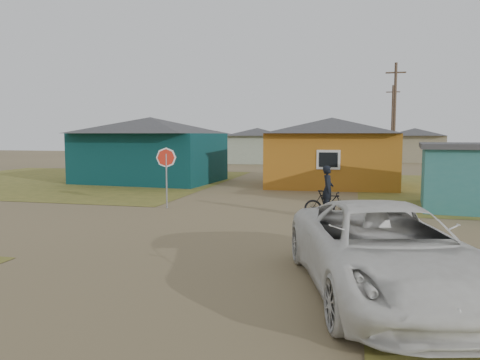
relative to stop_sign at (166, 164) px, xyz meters
name	(u,v)px	position (x,y,z in m)	size (l,w,h in m)	color
ground	(223,232)	(3.44, -3.90, -1.79)	(120.00, 120.00, 0.00)	olive
grass_nw	(69,180)	(-10.56, 9.10, -1.78)	(20.00, 18.00, 0.00)	olive
house_teal	(151,149)	(-5.06, 9.60, 0.27)	(8.93, 7.08, 4.00)	#093235
house_yellow	(331,151)	(5.94, 10.10, 0.21)	(7.72, 6.76, 3.90)	#B0691B
house_pale_west	(257,145)	(-2.56, 30.10, 0.07)	(7.04, 6.15, 3.60)	#99A58E
house_beige_east	(414,144)	(13.44, 36.10, 0.07)	(6.95, 6.05, 3.60)	gray
house_pale_north	(216,143)	(-10.56, 42.10, -0.04)	(6.28, 5.81, 3.40)	#99A58E
utility_pole_near	(394,118)	(9.94, 18.10, 2.35)	(1.40, 0.20, 8.00)	brown
utility_pole_far	(392,123)	(10.94, 34.10, 2.35)	(1.40, 0.20, 8.00)	brown
stop_sign	(166,164)	(0.00, 0.00, 0.00)	(0.79, 0.13, 2.43)	gray
cyclist	(328,199)	(6.36, -0.69, -1.11)	(1.66, 0.61, 1.86)	black
vehicle	(385,251)	(7.83, -8.48, -0.95)	(2.77, 6.00, 1.67)	white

